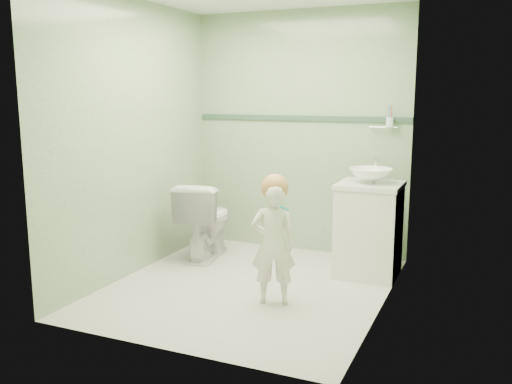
% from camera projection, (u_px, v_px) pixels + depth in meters
% --- Properties ---
extents(ground, '(2.50, 2.50, 0.00)m').
position_uv_depth(ground, '(249.00, 287.00, 4.57)').
color(ground, beige).
rests_on(ground, ground).
extents(room_shell, '(2.50, 2.54, 2.40)m').
position_uv_depth(room_shell, '(249.00, 143.00, 4.35)').
color(room_shell, '#84A575').
rests_on(room_shell, ground).
extents(trim_stripe, '(2.20, 0.02, 0.05)m').
position_uv_depth(trim_stripe, '(299.00, 118.00, 5.44)').
color(trim_stripe, '#35533F').
rests_on(trim_stripe, room_shell).
extents(vanity, '(0.52, 0.50, 0.80)m').
position_uv_depth(vanity, '(369.00, 231.00, 4.80)').
color(vanity, white).
rests_on(vanity, ground).
extents(counter, '(0.54, 0.52, 0.04)m').
position_uv_depth(counter, '(370.00, 185.00, 4.73)').
color(counter, white).
rests_on(counter, vanity).
extents(basin, '(0.37, 0.37, 0.13)m').
position_uv_depth(basin, '(371.00, 176.00, 4.71)').
color(basin, white).
rests_on(basin, counter).
extents(faucet, '(0.03, 0.13, 0.18)m').
position_uv_depth(faucet, '(375.00, 164.00, 4.86)').
color(faucet, silver).
rests_on(faucet, counter).
extents(cup_holder, '(0.26, 0.07, 0.21)m').
position_uv_depth(cup_holder, '(389.00, 122.00, 5.05)').
color(cup_holder, silver).
rests_on(cup_holder, room_shell).
extents(toilet, '(0.53, 0.79, 0.75)m').
position_uv_depth(toilet, '(205.00, 220.00, 5.34)').
color(toilet, white).
rests_on(toilet, ground).
extents(toddler, '(0.40, 0.33, 0.93)m').
position_uv_depth(toddler, '(273.00, 244.00, 4.14)').
color(toddler, white).
rests_on(toddler, ground).
extents(hair_cap, '(0.21, 0.21, 0.21)m').
position_uv_depth(hair_cap, '(275.00, 188.00, 4.09)').
color(hair_cap, '#BE8049').
rests_on(hair_cap, toddler).
extents(teal_toothbrush, '(0.10, 0.14, 0.08)m').
position_uv_depth(teal_toothbrush, '(283.00, 207.00, 3.96)').
color(teal_toothbrush, '#0F9A97').
rests_on(teal_toothbrush, toddler).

